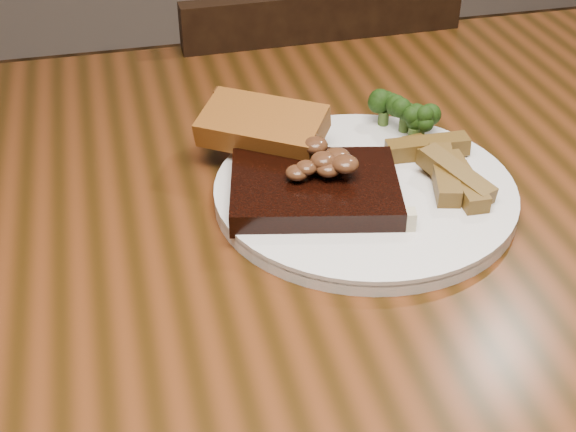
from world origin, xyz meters
name	(u,v)px	position (x,y,z in m)	size (l,w,h in m)	color
dining_table	(294,315)	(0.00, 0.00, 0.66)	(1.60, 0.90, 0.75)	#4F260F
chair_far	(299,187)	(0.14, 0.54, 0.44)	(0.39, 0.39, 0.81)	black
plate	(364,194)	(0.08, 0.04, 0.76)	(0.29, 0.29, 0.01)	white
steak	(314,190)	(0.03, 0.04, 0.77)	(0.15, 0.12, 0.02)	black
steak_bone	(330,224)	(0.03, -0.02, 0.77)	(0.15, 0.01, 0.02)	beige
mushroom_pile	(324,165)	(0.04, 0.04, 0.80)	(0.07, 0.07, 0.03)	#4F2A18
garlic_bread	(263,144)	(0.00, 0.13, 0.78)	(0.12, 0.07, 0.03)	#93521A
potato_wedges	(443,166)	(0.16, 0.05, 0.77)	(0.11, 0.11, 0.02)	brown
broccoli_cluster	(406,120)	(0.15, 0.13, 0.78)	(0.07, 0.07, 0.04)	#19370C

